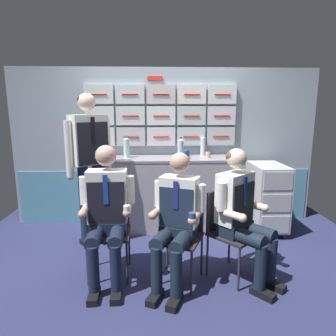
# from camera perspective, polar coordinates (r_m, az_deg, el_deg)

# --- Properties ---
(ground) EXTENTS (4.80, 4.80, 0.04)m
(ground) POSITION_cam_1_polar(r_m,az_deg,el_deg) (3.26, 0.52, -18.82)
(ground) COLOR #272B50
(galley_bulkhead) EXTENTS (4.20, 0.14, 2.15)m
(galley_bulkhead) POSITION_cam_1_polar(r_m,az_deg,el_deg) (4.21, -0.58, 4.25)
(galley_bulkhead) COLOR #909EAC
(galley_bulkhead) RESTS_ON ground
(galley_counter) EXTENTS (1.95, 0.53, 0.97)m
(galley_counter) POSITION_cam_1_polar(r_m,az_deg,el_deg) (4.06, -0.29, -4.77)
(galley_counter) COLOR #9C98A0
(galley_counter) RESTS_ON ground
(service_trolley) EXTENTS (0.40, 0.65, 0.90)m
(service_trolley) POSITION_cam_1_polar(r_m,az_deg,el_deg) (4.16, 18.30, -5.06)
(service_trolley) COLOR black
(service_trolley) RESTS_ON ground
(folding_chair_left) EXTENTS (0.41, 0.41, 0.84)m
(folding_chair_left) POSITION_cam_1_polar(r_m,az_deg,el_deg) (3.06, -11.05, -9.93)
(folding_chair_left) COLOR #2D2D33
(folding_chair_left) RESTS_ON ground
(crew_member_left) EXTENTS (0.51, 0.63, 1.28)m
(crew_member_left) POSITION_cam_1_polar(r_m,az_deg,el_deg) (2.85, -11.56, -7.46)
(crew_member_left) COLOR black
(crew_member_left) RESTS_ON ground
(folding_chair_center) EXTENTS (0.52, 0.52, 0.84)m
(folding_chair_center) POSITION_cam_1_polar(r_m,az_deg,el_deg) (2.91, 2.62, -10.88)
(folding_chair_center) COLOR #2D2D33
(folding_chair_center) RESTS_ON ground
(crew_member_center) EXTENTS (0.54, 0.66, 1.23)m
(crew_member_center) POSITION_cam_1_polar(r_m,az_deg,el_deg) (2.71, 1.60, -9.06)
(crew_member_center) COLOR black
(crew_member_center) RESTS_ON ground
(folding_chair_right) EXTENTS (0.56, 0.56, 0.84)m
(folding_chair_right) POSITION_cam_1_polar(r_m,az_deg,el_deg) (3.02, 11.10, -10.26)
(folding_chair_right) COLOR #2D2D33
(folding_chair_right) RESTS_ON ground
(crew_member_right) EXTENTS (0.63, 0.66, 1.26)m
(crew_member_right) POSITION_cam_1_polar(r_m,az_deg,el_deg) (2.87, 13.84, -7.78)
(crew_member_right) COLOR black
(crew_member_right) RESTS_ON ground
(crew_member_standing) EXTENTS (0.46, 0.42, 1.78)m
(crew_member_standing) POSITION_cam_1_polar(r_m,az_deg,el_deg) (3.57, -14.71, 2.39)
(crew_member_standing) COLOR black
(crew_member_standing) RESTS_ON ground
(sparkling_bottle_green) EXTENTS (0.07, 0.07, 0.28)m
(sparkling_bottle_green) POSITION_cam_1_polar(r_m,az_deg,el_deg) (4.15, 6.66, 4.24)
(sparkling_bottle_green) COLOR silver
(sparkling_bottle_green) RESTS_ON galley_counter
(water_bottle_blue_cap) EXTENTS (0.08, 0.08, 0.28)m
(water_bottle_blue_cap) POSITION_cam_1_polar(r_m,az_deg,el_deg) (3.80, 2.41, 3.66)
(water_bottle_blue_cap) COLOR silver
(water_bottle_blue_cap) RESTS_ON galley_counter
(water_bottle_clear) EXTENTS (0.08, 0.08, 0.29)m
(water_bottle_clear) POSITION_cam_1_polar(r_m,az_deg,el_deg) (3.96, -7.90, 3.91)
(water_bottle_clear) COLOR silver
(water_bottle_clear) RESTS_ON galley_counter
(espresso_cup_small) EXTENTS (0.06, 0.06, 0.07)m
(espresso_cup_small) POSITION_cam_1_polar(r_m,az_deg,el_deg) (4.00, 7.59, 2.54)
(espresso_cup_small) COLOR tan
(espresso_cup_small) RESTS_ON galley_counter
(paper_cup_blue) EXTENTS (0.07, 0.07, 0.08)m
(paper_cup_blue) POSITION_cam_1_polar(r_m,az_deg,el_deg) (3.99, 3.28, 2.72)
(paper_cup_blue) COLOR navy
(paper_cup_blue) RESTS_ON galley_counter
(coffee_cup_spare) EXTENTS (0.07, 0.07, 0.07)m
(coffee_cup_spare) POSITION_cam_1_polar(r_m,az_deg,el_deg) (4.01, 11.67, 2.42)
(coffee_cup_spare) COLOR tan
(coffee_cup_spare) RESTS_ON galley_counter
(coffee_cup_white) EXTENTS (0.06, 0.06, 0.09)m
(coffee_cup_white) POSITION_cam_1_polar(r_m,az_deg,el_deg) (4.08, 3.64, 2.91)
(coffee_cup_white) COLOR navy
(coffee_cup_white) RESTS_ON galley_counter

